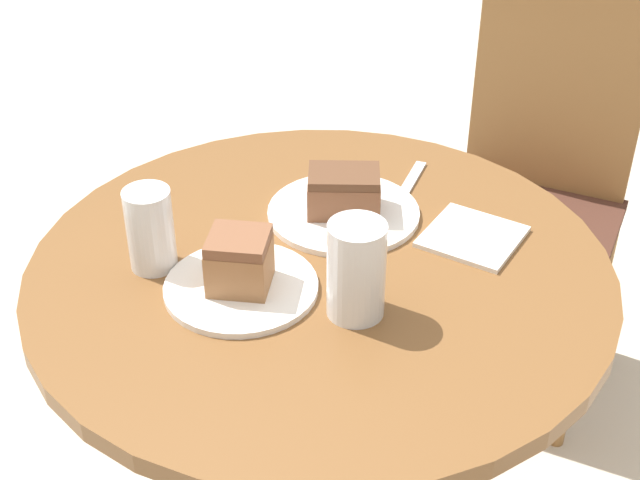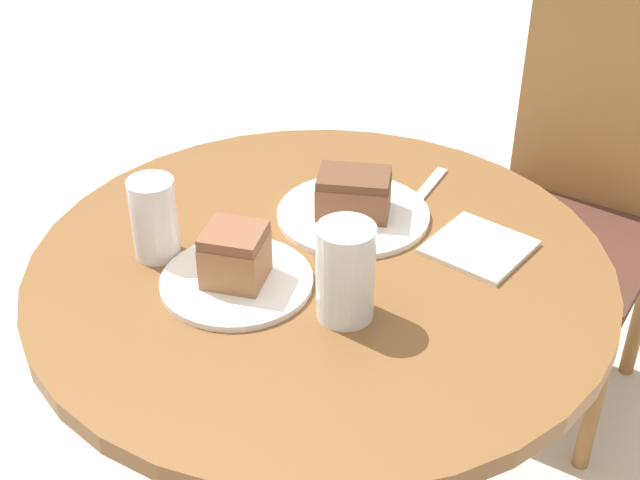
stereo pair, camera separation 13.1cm
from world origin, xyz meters
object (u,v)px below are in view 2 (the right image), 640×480
Objects in this scene: plate_far at (237,281)px; cake_slice_far at (235,255)px; plate_near at (353,214)px; chair at (573,205)px; glass_lemonade at (154,221)px; glass_water at (345,277)px; cake_slice_near at (354,193)px.

plate_far is 2.04× the size of cake_slice_far.
plate_near is 0.26m from cake_slice_far.
chair reaches higher than plate_far.
glass_water is (0.31, 0.05, 0.00)m from glass_lemonade.
glass_water reaches higher than plate_near.
chair is 0.97m from glass_water.
cake_slice_far is at bearing -97.66° from plate_near.
cake_slice_far is 0.17m from glass_water.
plate_near is 0.04m from cake_slice_near.
glass_water is (0.13, -0.21, 0.06)m from plate_near.
glass_lemonade is at bearing -112.39° from chair.
plate_far is 0.18m from glass_water.
chair is 3.92× the size of plate_near.
chair is 0.78m from cake_slice_near.
plate_far is at bearing 90.00° from cake_slice_far.
glass_water reaches higher than plate_far.
cake_slice_far is (-0.16, -0.94, 0.33)m from chair.
glass_water is at bearing 12.14° from cake_slice_far.
plate_far is at bearing -97.66° from plate_near.
glass_water is (0.13, -0.21, 0.02)m from cake_slice_near.
cake_slice_far reaches higher than plate_near.
chair is at bearing 79.44° from plate_near.
glass_lemonade reaches higher than plate_far.
cake_slice_far is at bearing -90.00° from plate_far.
glass_water is at bearing -58.19° from cake_slice_near.
glass_lemonade is at bearing -175.36° from plate_far.
plate_near is at bearing 121.81° from glass_water.
glass_lemonade is (-0.15, -0.01, 0.05)m from plate_far.
glass_lemonade reaches higher than cake_slice_near.
cake_slice_near is (-0.13, -0.70, 0.32)m from chair.
plate_near is at bearing 82.34° from plate_far.
cake_slice_near is at bearing 180.00° from plate_near.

